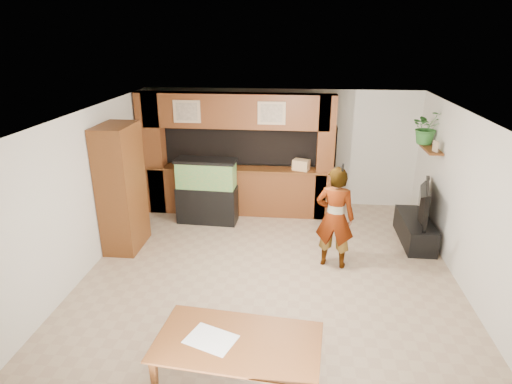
# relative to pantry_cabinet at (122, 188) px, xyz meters

# --- Properties ---
(floor) EXTENTS (6.50, 6.50, 0.00)m
(floor) POSITION_rel_pantry_cabinet_xyz_m (2.70, -0.72, -1.14)
(floor) COLOR tan
(floor) RESTS_ON ground
(ceiling) EXTENTS (6.50, 6.50, 0.00)m
(ceiling) POSITION_rel_pantry_cabinet_xyz_m (2.70, -0.72, 1.46)
(ceiling) COLOR white
(ceiling) RESTS_ON wall_back
(wall_back) EXTENTS (6.00, 0.00, 6.00)m
(wall_back) POSITION_rel_pantry_cabinet_xyz_m (2.70, 2.53, 0.16)
(wall_back) COLOR beige
(wall_back) RESTS_ON floor
(wall_left) EXTENTS (0.00, 6.50, 6.50)m
(wall_left) POSITION_rel_pantry_cabinet_xyz_m (-0.30, -0.72, 0.16)
(wall_left) COLOR beige
(wall_left) RESTS_ON floor
(wall_right) EXTENTS (0.00, 6.50, 6.50)m
(wall_right) POSITION_rel_pantry_cabinet_xyz_m (5.70, -0.72, 0.16)
(wall_right) COLOR beige
(wall_right) RESTS_ON floor
(partition) EXTENTS (4.20, 0.99, 2.60)m
(partition) POSITION_rel_pantry_cabinet_xyz_m (1.75, 1.92, 0.17)
(partition) COLOR brown
(partition) RESTS_ON floor
(wall_clock) EXTENTS (0.05, 0.25, 0.25)m
(wall_clock) POSITION_rel_pantry_cabinet_xyz_m (-0.27, 0.28, 0.76)
(wall_clock) COLOR black
(wall_clock) RESTS_ON wall_left
(wall_shelf) EXTENTS (0.25, 0.90, 0.04)m
(wall_shelf) POSITION_rel_pantry_cabinet_xyz_m (5.55, 1.23, 0.56)
(wall_shelf) COLOR brown
(wall_shelf) RESTS_ON wall_right
(pantry_cabinet) EXTENTS (0.57, 0.93, 2.28)m
(pantry_cabinet) POSITION_rel_pantry_cabinet_xyz_m (0.00, 0.00, 0.00)
(pantry_cabinet) COLOR brown
(pantry_cabinet) RESTS_ON floor
(trash_can) EXTENTS (0.33, 0.33, 0.60)m
(trash_can) POSITION_rel_pantry_cabinet_xyz_m (-0.02, 0.07, -0.84)
(trash_can) COLOR #B2B2B7
(trash_can) RESTS_ON floor
(aquarium) EXTENTS (1.23, 0.46, 1.36)m
(aquarium) POSITION_rel_pantry_cabinet_xyz_m (1.26, 1.23, -0.48)
(aquarium) COLOR black
(aquarium) RESTS_ON floor
(tv_stand) EXTENTS (0.51, 1.39, 0.46)m
(tv_stand) POSITION_rel_pantry_cabinet_xyz_m (5.35, 0.75, -0.91)
(tv_stand) COLOR black
(tv_stand) RESTS_ON floor
(television) EXTENTS (0.43, 1.19, 0.68)m
(television) POSITION_rel_pantry_cabinet_xyz_m (5.35, 0.75, -0.34)
(television) COLOR black
(television) RESTS_ON tv_stand
(photo_frame) EXTENTS (0.07, 0.15, 0.20)m
(photo_frame) POSITION_rel_pantry_cabinet_xyz_m (5.55, 0.92, 0.68)
(photo_frame) COLOR tan
(photo_frame) RESTS_ON wall_shelf
(potted_plant) EXTENTS (0.71, 0.66, 0.65)m
(potted_plant) POSITION_rel_pantry_cabinet_xyz_m (5.52, 1.51, 0.91)
(potted_plant) COLOR #2E6E2C
(potted_plant) RESTS_ON wall_shelf
(person) EXTENTS (0.71, 0.54, 1.75)m
(person) POSITION_rel_pantry_cabinet_xyz_m (3.74, -0.30, -0.26)
(person) COLOR #A37E59
(person) RESTS_ON floor
(microphone) EXTENTS (0.03, 0.09, 0.15)m
(microphone) POSITION_rel_pantry_cabinet_xyz_m (3.79, -0.46, 0.65)
(microphone) COLOR black
(microphone) RESTS_ON person
(dining_table) EXTENTS (1.86, 1.15, 0.63)m
(dining_table) POSITION_rel_pantry_cabinet_xyz_m (2.53, -3.17, -0.83)
(dining_table) COLOR brown
(dining_table) RESTS_ON floor
(newspaper_a) EXTENTS (0.62, 0.53, 0.01)m
(newspaper_a) POSITION_rel_pantry_cabinet_xyz_m (2.24, -3.14, -0.51)
(newspaper_a) COLOR silver
(newspaper_a) RESTS_ON dining_table
(counter_box) EXTENTS (0.38, 0.32, 0.22)m
(counter_box) POSITION_rel_pantry_cabinet_xyz_m (3.17, 1.73, 0.01)
(counter_box) COLOR tan
(counter_box) RESTS_ON partition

